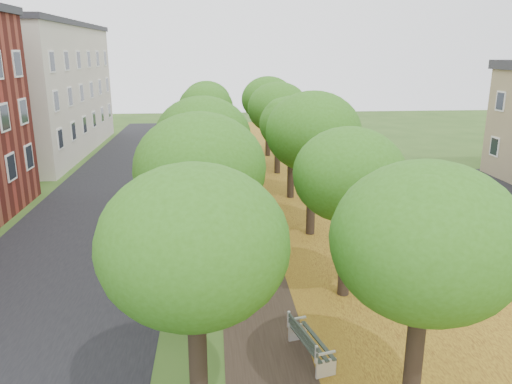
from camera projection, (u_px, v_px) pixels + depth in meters
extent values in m
cube|color=black|center=(101.00, 219.00, 25.10)|extent=(8.00, 70.00, 0.01)
cube|color=black|center=(249.00, 215.00, 25.72)|extent=(3.20, 70.00, 0.01)
cube|color=#B28B20|center=(344.00, 212.00, 26.14)|extent=(7.50, 70.00, 0.01)
cube|color=black|center=(489.00, 202.00, 27.80)|extent=(9.00, 16.00, 0.01)
cylinder|color=black|center=(198.00, 367.00, 10.73)|extent=(0.40, 0.40, 3.15)
ellipsoid|color=#306515|center=(194.00, 245.00, 9.97)|extent=(3.81, 3.81, 3.24)
cylinder|color=black|center=(203.00, 257.00, 16.49)|extent=(0.40, 0.40, 3.15)
ellipsoid|color=#306515|center=(200.00, 174.00, 15.72)|extent=(3.81, 3.81, 3.24)
cylinder|color=black|center=(205.00, 204.00, 22.24)|extent=(0.40, 0.40, 3.15)
ellipsoid|color=#306515|center=(203.00, 141.00, 21.48)|extent=(3.81, 3.81, 3.24)
cylinder|color=black|center=(206.00, 172.00, 27.99)|extent=(0.40, 0.40, 3.15)
ellipsoid|color=#306515|center=(205.00, 122.00, 27.23)|extent=(3.81, 3.81, 3.24)
cylinder|color=black|center=(207.00, 152.00, 33.75)|extent=(0.40, 0.40, 3.15)
ellipsoid|color=#306515|center=(206.00, 110.00, 32.98)|extent=(3.81, 3.81, 3.24)
cylinder|color=black|center=(208.00, 137.00, 39.50)|extent=(0.40, 0.40, 3.15)
ellipsoid|color=#306515|center=(207.00, 101.00, 38.74)|extent=(3.81, 3.81, 3.24)
cylinder|color=black|center=(414.00, 355.00, 11.13)|extent=(0.40, 0.40, 3.15)
ellipsoid|color=#306515|center=(426.00, 238.00, 10.37)|extent=(3.81, 3.81, 3.24)
cylinder|color=black|center=(345.00, 252.00, 16.88)|extent=(0.40, 0.40, 3.15)
ellipsoid|color=#306515|center=(349.00, 171.00, 16.12)|extent=(3.81, 3.81, 3.24)
cylinder|color=black|center=(311.00, 201.00, 22.64)|extent=(0.40, 0.40, 3.15)
ellipsoid|color=#306515|center=(313.00, 140.00, 21.87)|extent=(3.81, 3.81, 3.24)
cylinder|color=black|center=(291.00, 171.00, 28.39)|extent=(0.40, 0.40, 3.15)
ellipsoid|color=#306515|center=(292.00, 121.00, 27.63)|extent=(3.81, 3.81, 3.24)
cylinder|color=black|center=(277.00, 151.00, 34.14)|extent=(0.40, 0.40, 3.15)
ellipsoid|color=#306515|center=(278.00, 109.00, 33.38)|extent=(3.81, 3.81, 3.24)
cylinder|color=black|center=(268.00, 136.00, 39.90)|extent=(0.40, 0.40, 3.15)
ellipsoid|color=#306515|center=(268.00, 101.00, 39.13)|extent=(3.81, 3.81, 3.24)
cube|color=beige|center=(23.00, 92.00, 40.22)|extent=(10.00, 20.00, 10.00)
cube|color=#2D2D33|center=(14.00, 24.00, 38.81)|extent=(10.30, 20.30, 0.40)
cube|color=#27312A|center=(311.00, 341.00, 13.60)|extent=(0.98, 2.07, 0.04)
cube|color=#27312A|center=(302.00, 333.00, 13.43)|extent=(0.52, 1.96, 0.29)
cube|color=silver|center=(326.00, 368.00, 12.84)|extent=(0.56, 0.20, 0.50)
cube|color=silver|center=(298.00, 332.00, 14.50)|extent=(0.56, 0.20, 0.50)
cube|color=silver|center=(327.00, 353.00, 12.71)|extent=(0.50, 0.19, 0.04)
cube|color=silver|center=(298.00, 318.00, 14.38)|extent=(0.50, 0.19, 0.04)
imported|color=maroon|center=(454.00, 194.00, 26.66)|extent=(4.83, 2.81, 1.51)
imported|color=#343439|center=(441.00, 187.00, 28.16)|extent=(5.52, 3.72, 1.49)
imported|color=silver|center=(442.00, 179.00, 30.24)|extent=(5.16, 3.73, 1.30)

